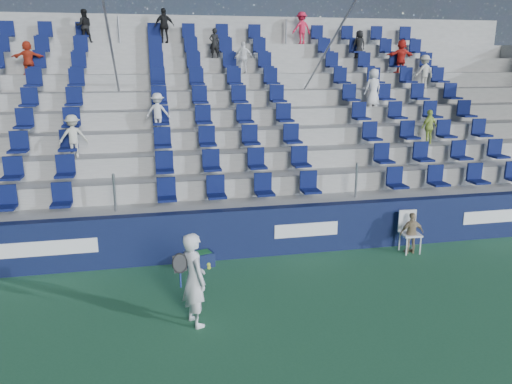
# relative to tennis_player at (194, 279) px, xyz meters

# --- Properties ---
(ground) EXTENTS (70.00, 70.00, 0.00)m
(ground) POSITION_rel_tennis_player_xyz_m (1.48, -0.16, -0.87)
(ground) COLOR #2B6641
(ground) RESTS_ON ground
(sponsor_wall) EXTENTS (24.00, 0.32, 1.20)m
(sponsor_wall) POSITION_rel_tennis_player_xyz_m (1.48, 2.99, -0.27)
(sponsor_wall) COLOR #11193E
(sponsor_wall) RESTS_ON ground
(grandstand) EXTENTS (24.00, 8.17, 6.63)m
(grandstand) POSITION_rel_tennis_player_xyz_m (1.48, 8.08, 1.27)
(grandstand) COLOR #A9A9A3
(grandstand) RESTS_ON ground
(tennis_player) EXTENTS (0.71, 0.74, 1.74)m
(tennis_player) POSITION_rel_tennis_player_xyz_m (0.00, 0.00, 0.00)
(tennis_player) COLOR silver
(tennis_player) RESTS_ON ground
(line_judge_chair) EXTENTS (0.48, 0.49, 1.04)m
(line_judge_chair) POSITION_rel_tennis_player_xyz_m (5.53, 2.50, -0.28)
(line_judge_chair) COLOR white
(line_judge_chair) RESTS_ON ground
(line_judge) EXTENTS (0.62, 0.28, 1.04)m
(line_judge) POSITION_rel_tennis_player_xyz_m (5.53, 2.34, -0.35)
(line_judge) COLOR tan
(line_judge) RESTS_ON ground
(ball_bin) EXTENTS (0.70, 0.56, 0.34)m
(ball_bin) POSITION_rel_tennis_player_xyz_m (0.34, 2.59, -0.68)
(ball_bin) COLOR #10193C
(ball_bin) RESTS_ON ground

